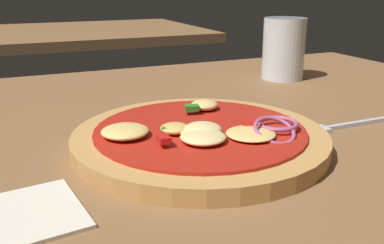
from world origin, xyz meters
TOP-DOWN VIEW (x-y plane):
  - dining_table at (0.00, 0.00)m, footprint 1.14×0.85m
  - pizza at (0.03, -0.01)m, footprint 0.26×0.26m
  - fork at (0.21, -0.02)m, footprint 0.17×0.02m
  - beer_glass at (0.29, 0.23)m, footprint 0.07×0.07m
  - background_table at (0.18, 1.18)m, footprint 0.70×0.62m

SIDE VIEW (x-z plane):
  - background_table at x=0.18m, z-range 0.00..0.03m
  - dining_table at x=0.00m, z-range 0.00..0.03m
  - fork at x=0.21m, z-range 0.03..0.04m
  - pizza at x=0.03m, z-range 0.02..0.06m
  - beer_glass at x=0.29m, z-range 0.02..0.13m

